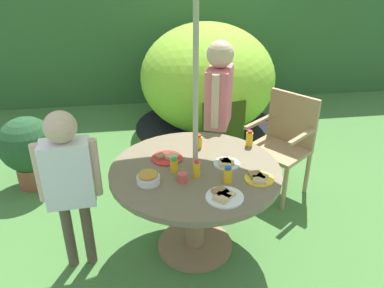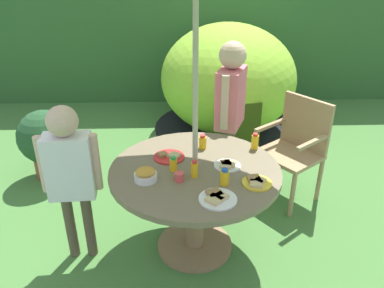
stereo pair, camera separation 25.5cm
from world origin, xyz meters
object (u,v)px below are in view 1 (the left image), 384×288
object	(u,v)px
plate_mid_left	(167,158)
juice_bottle_center_back	(228,175)
cup_near	(182,177)
plate_near_right	(227,163)
snack_bowl	(148,178)
wooden_chair	(284,139)
dome_tent	(207,78)
plate_center_front	(259,178)
potted_plant	(28,148)
juice_bottle_far_right	(197,169)
garden_table	(195,187)
plate_mid_right	(224,196)
juice_bottle_far_left	(198,142)
child_in_pink_shirt	(219,97)
juice_bottle_near_left	(174,165)
child_in_white_shirt	(68,174)
juice_bottle_front_edge	(249,139)

from	to	relation	value
plate_mid_left	juice_bottle_center_back	world-z (taller)	juice_bottle_center_back
cup_near	plate_near_right	bearing A→B (deg)	27.11
snack_bowl	plate_mid_left	xyz separation A→B (m)	(0.15, 0.30, -0.03)
wooden_chair	cup_near	bearing A→B (deg)	-87.48
dome_tent	juice_bottle_center_back	size ratio (longest dim) A/B	16.66
snack_bowl	plate_center_front	distance (m)	0.73
potted_plant	juice_bottle_far_right	size ratio (longest dim) A/B	5.81
juice_bottle_far_right	garden_table	bearing A→B (deg)	85.46
plate_mid_left	plate_mid_right	world-z (taller)	same
snack_bowl	juice_bottle_far_left	xyz separation A→B (m)	(0.40, 0.45, 0.01)
garden_table	child_in_pink_shirt	size ratio (longest dim) A/B	0.86
plate_center_front	juice_bottle_far_right	distance (m)	0.42
garden_table	plate_mid_right	world-z (taller)	plate_mid_right
juice_bottle_near_left	wooden_chair	bearing A→B (deg)	33.92
child_in_pink_shirt	plate_near_right	bearing A→B (deg)	13.16
garden_table	juice_bottle_center_back	bearing A→B (deg)	-49.08
garden_table	plate_center_front	xyz separation A→B (m)	(0.39, -0.21, 0.17)
child_in_pink_shirt	snack_bowl	distance (m)	1.26
dome_tent	wooden_chair	bearing A→B (deg)	-75.98
dome_tent	plate_mid_left	bearing A→B (deg)	-109.41
juice_bottle_far_left	plate_center_front	bearing A→B (deg)	-58.24
child_in_white_shirt	juice_bottle_far_left	world-z (taller)	child_in_white_shirt
plate_center_front	juice_bottle_front_edge	size ratio (longest dim) A/B	1.54
child_in_white_shirt	plate_center_front	world-z (taller)	child_in_white_shirt
plate_mid_left	juice_bottle_near_left	bearing A→B (deg)	-79.69
garden_table	dome_tent	xyz separation A→B (m)	(0.50, 2.27, 0.11)
plate_near_right	cup_near	xyz separation A→B (m)	(-0.34, -0.17, 0.02)
plate_center_front	juice_bottle_far_right	world-z (taller)	juice_bottle_far_right
garden_table	dome_tent	bearing A→B (deg)	77.54
juice_bottle_far_left	juice_bottle_front_edge	bearing A→B (deg)	-3.16
garden_table	juice_bottle_far_left	size ratio (longest dim) A/B	10.91
wooden_chair	cup_near	xyz separation A→B (m)	(-1.04, -0.86, 0.21)
plate_center_front	juice_bottle_front_edge	bearing A→B (deg)	81.27
wooden_chair	cup_near	world-z (taller)	wooden_chair
child_in_pink_shirt	cup_near	world-z (taller)	child_in_pink_shirt
dome_tent	juice_bottle_near_left	size ratio (longest dim) A/B	18.33
wooden_chair	potted_plant	world-z (taller)	wooden_chair
plate_mid_left	juice_bottle_near_left	world-z (taller)	juice_bottle_near_left
child_in_white_shirt	juice_bottle_far_right	size ratio (longest dim) A/B	9.84
juice_bottle_far_left	juice_bottle_front_edge	world-z (taller)	juice_bottle_front_edge
wooden_chair	plate_near_right	world-z (taller)	wooden_chair
child_in_pink_shirt	child_in_white_shirt	distance (m)	1.54
juice_bottle_far_left	cup_near	distance (m)	0.50
garden_table	snack_bowl	size ratio (longest dim) A/B	7.81
juice_bottle_far_left	plate_mid_left	bearing A→B (deg)	-150.23
dome_tent	juice_bottle_near_left	bearing A→B (deg)	-107.28
juice_bottle_near_left	potted_plant	bearing A→B (deg)	138.55
child_in_white_shirt	cup_near	xyz separation A→B (m)	(0.73, -0.11, -0.03)
child_in_pink_shirt	plate_mid_left	world-z (taller)	child_in_pink_shirt
juice_bottle_near_left	snack_bowl	bearing A→B (deg)	-146.70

